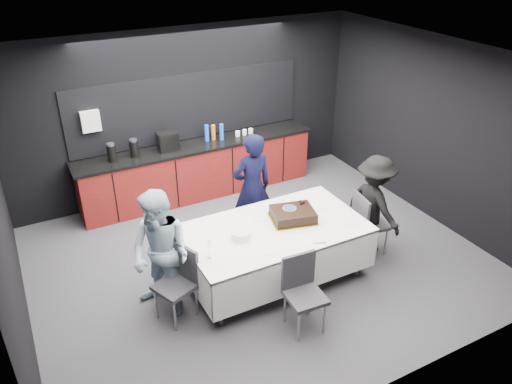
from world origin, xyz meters
TOP-DOWN VIEW (x-y plane):
  - ground at (0.00, 0.00)m, footprint 6.00×6.00m
  - room_shell at (0.00, 0.00)m, footprint 6.04×5.04m
  - kitchenette at (-0.02, 2.22)m, footprint 4.10×0.64m
  - party_table at (0.00, -0.40)m, footprint 2.32×1.32m
  - cake_assembly at (0.31, -0.34)m, footprint 0.67×0.60m
  - plate_stack at (-0.48, -0.42)m, footprint 0.24×0.24m
  - loose_plate_near at (-0.29, -0.84)m, footprint 0.19×0.19m
  - loose_plate_right_a at (0.85, -0.27)m, footprint 0.18×0.18m
  - loose_plate_right_b at (0.97, -0.76)m, footprint 0.22×0.22m
  - loose_plate_far at (-0.06, -0.11)m, footprint 0.19×0.19m
  - fork_pile at (0.32, -0.93)m, footprint 0.19×0.16m
  - champagne_flute at (-0.99, -0.62)m, footprint 0.06×0.06m
  - chair_left at (-1.33, -0.50)m, footprint 0.55×0.55m
  - chair_right at (1.43, -0.50)m, footprint 0.48×0.48m
  - chair_near at (-0.15, -1.32)m, footprint 0.45×0.45m
  - person_center at (0.20, 0.59)m, footprint 0.61×0.41m
  - person_left at (-1.47, -0.33)m, footprint 0.93×0.99m
  - person_right at (1.56, -0.47)m, footprint 0.61×0.98m

SIDE VIEW (x-z plane):
  - ground at x=0.00m, z-range 0.00..0.00m
  - chair_left at x=-1.33m, z-range 0.07..1.00m
  - chair_right at x=1.43m, z-range 0.07..1.00m
  - chair_near at x=-0.15m, z-range 0.07..1.00m
  - kitchenette at x=-0.02m, z-range -0.48..1.57m
  - party_table at x=0.00m, z-range 0.25..1.03m
  - person_right at x=1.56m, z-range 0.00..1.45m
  - loose_plate_near at x=-0.29m, z-range 0.78..0.79m
  - loose_plate_right_a at x=0.85m, z-range 0.78..0.79m
  - loose_plate_right_b at x=0.97m, z-range 0.78..0.79m
  - loose_plate_far at x=-0.06m, z-range 0.78..0.79m
  - fork_pile at x=0.32m, z-range 0.78..0.81m
  - person_left at x=-1.47m, z-range 0.00..1.61m
  - plate_stack at x=-0.48m, z-range 0.78..0.88m
  - person_center at x=0.20m, z-range 0.00..1.66m
  - cake_assembly at x=0.31m, z-range 0.76..0.94m
  - champagne_flute at x=-0.99m, z-range 0.83..1.05m
  - room_shell at x=0.00m, z-range 0.45..3.27m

